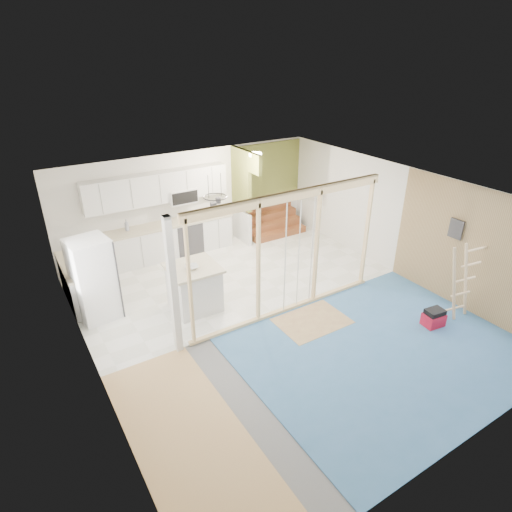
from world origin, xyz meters
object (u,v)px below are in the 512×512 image
fridge (94,280)px  ladder (461,282)px  island (194,288)px  toolbox (434,318)px

fridge → ladder: fridge is taller
island → ladder: bearing=-34.7°
fridge → toolbox: fridge is taller
ladder → fridge: bearing=171.3°
fridge → toolbox: bearing=-42.9°
fridge → toolbox: 6.70m
island → toolbox: island is taller
island → toolbox: size_ratio=2.40×
ladder → toolbox: bearing=-159.6°
fridge → ladder: 7.19m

